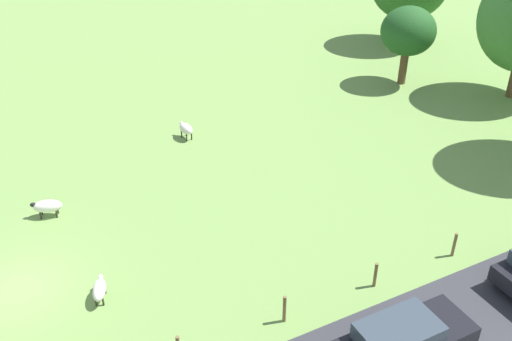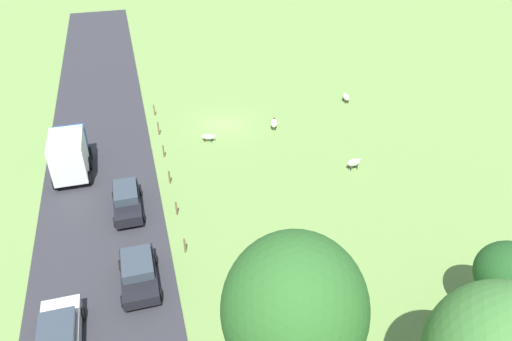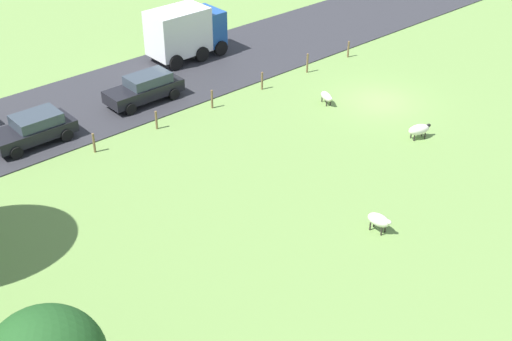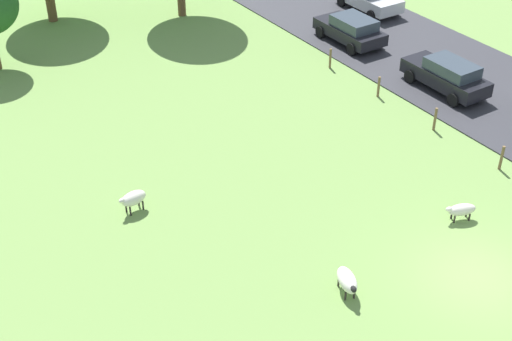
# 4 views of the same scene
# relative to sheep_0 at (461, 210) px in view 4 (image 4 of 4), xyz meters

# --- Properties ---
(ground_plane) EXTENTS (160.00, 160.00, 0.00)m
(ground_plane) POSITION_rel_sheep_0_xyz_m (-1.82, -2.50, -0.45)
(ground_plane) COLOR #6B8E47
(sheep_0) EXTENTS (1.21, 0.79, 0.67)m
(sheep_0) POSITION_rel_sheep_0_xyz_m (0.00, 0.00, 0.00)
(sheep_0) COLOR beige
(sheep_0) RESTS_ON ground_plane
(sheep_1) EXTENTS (1.15, 0.66, 0.84)m
(sheep_1) POSITION_rel_sheep_0_xyz_m (-9.79, 7.00, 0.12)
(sheep_1) COLOR silver
(sheep_1) RESTS_ON ground_plane
(sheep_2) EXTENTS (0.90, 1.34, 0.79)m
(sheep_2) POSITION_rel_sheep_0_xyz_m (-5.91, -0.71, 0.07)
(sheep_2) COLOR silver
(sheep_2) RESTS_ON ground_plane
(fence_post_2) EXTENTS (0.12, 0.12, 1.09)m
(fence_post_2) POSITION_rel_sheep_0_xyz_m (3.83, 1.48, 0.10)
(fence_post_2) COLOR brown
(fence_post_2) RESTS_ON ground_plane
(fence_post_3) EXTENTS (0.12, 0.12, 1.09)m
(fence_post_3) POSITION_rel_sheep_0_xyz_m (3.83, 5.20, 0.10)
(fence_post_3) COLOR brown
(fence_post_3) RESTS_ON ground_plane
(fence_post_4) EXTENTS (0.12, 0.12, 1.04)m
(fence_post_4) POSITION_rel_sheep_0_xyz_m (3.83, 8.92, 0.07)
(fence_post_4) COLOR brown
(fence_post_4) RESTS_ON ground_plane
(fence_post_5) EXTENTS (0.12, 0.12, 1.05)m
(fence_post_5) POSITION_rel_sheep_0_xyz_m (3.83, 12.64, 0.08)
(fence_post_5) COLOR brown
(fence_post_5) RESTS_ON ground_plane
(car_0) EXTENTS (1.92, 4.45, 1.57)m
(car_0) POSITION_rel_sheep_0_xyz_m (6.90, 7.58, 0.43)
(car_0) COLOR black
(car_0) RESTS_ON road_strip
(car_1) EXTENTS (2.11, 4.18, 1.50)m
(car_1) POSITION_rel_sheep_0_xyz_m (6.62, 14.44, 0.40)
(car_1) COLOR black
(car_1) RESTS_ON road_strip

